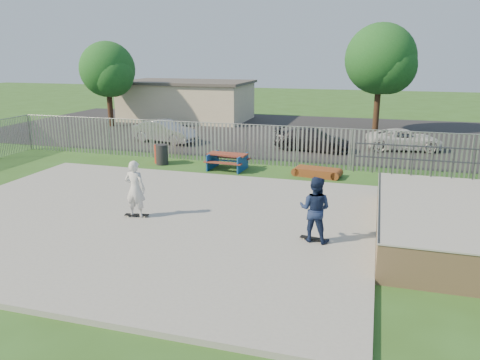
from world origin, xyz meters
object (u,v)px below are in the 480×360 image
(picnic_table, at_px, (228,161))
(car_white, at_px, (404,140))
(car_silver, at_px, (165,131))
(car_dark, at_px, (313,139))
(skater_white, at_px, (135,189))
(funbox, at_px, (317,172))
(trash_bin_red, at_px, (160,154))
(trash_bin_grey, at_px, (162,155))
(skater_navy, at_px, (315,209))
(tree_mid, at_px, (380,59))
(tree_left, at_px, (107,70))

(picnic_table, height_order, car_white, car_white)
(car_silver, distance_m, car_dark, 9.19)
(skater_white, bearing_deg, funbox, -124.21)
(picnic_table, distance_m, trash_bin_red, 3.74)
(trash_bin_red, distance_m, trash_bin_grey, 0.37)
(car_white, bearing_deg, skater_navy, 159.15)
(funbox, relative_size, trash_bin_grey, 1.92)
(funbox, distance_m, trash_bin_red, 8.05)
(funbox, relative_size, car_white, 0.45)
(funbox, height_order, skater_navy, skater_navy)
(car_silver, height_order, car_white, car_silver)
(car_white, bearing_deg, trash_bin_red, 110.47)
(picnic_table, distance_m, trash_bin_grey, 3.48)
(funbox, relative_size, tree_mid, 0.26)
(car_dark, bearing_deg, funbox, -164.26)
(trash_bin_grey, bearing_deg, skater_white, -70.40)
(car_silver, bearing_deg, car_dark, -76.75)
(trash_bin_red, xyz_separation_m, car_dark, (7.03, 5.31, 0.18))
(funbox, bearing_deg, car_white, 69.51)
(funbox, xyz_separation_m, skater_white, (-5.04, -7.59, 0.93))
(car_white, bearing_deg, car_dark, 98.28)
(car_white, height_order, skater_navy, skater_navy)
(picnic_table, distance_m, car_silver, 8.10)
(tree_mid, bearing_deg, skater_white, -109.22)
(car_silver, bearing_deg, car_white, -70.58)
(trash_bin_red, bearing_deg, car_white, 29.78)
(car_white, height_order, tree_left, tree_left)
(skater_navy, bearing_deg, tree_left, -37.21)
(car_white, relative_size, skater_white, 2.23)
(funbox, relative_size, skater_navy, 1.01)
(trash_bin_red, distance_m, car_white, 13.92)
(funbox, height_order, car_white, car_white)
(tree_mid, distance_m, skater_navy, 22.04)
(trash_bin_red, relative_size, car_white, 0.22)
(car_dark, distance_m, skater_navy, 13.84)
(picnic_table, height_order, skater_navy, skater_navy)
(tree_left, bearing_deg, car_dark, -16.87)
(car_silver, height_order, car_dark, car_silver)
(trash_bin_red, distance_m, tree_left, 14.09)
(trash_bin_grey, xyz_separation_m, tree_left, (-9.25, 10.45, 3.72))
(skater_navy, height_order, skater_white, same)
(trash_bin_grey, xyz_separation_m, skater_navy, (8.71, -8.11, 0.61))
(skater_navy, relative_size, skater_white, 1.00)
(picnic_table, relative_size, skater_navy, 1.02)
(picnic_table, distance_m, funbox, 4.32)
(tree_left, xyz_separation_m, tree_mid, (19.40, 3.08, 0.79))
(trash_bin_grey, relative_size, car_silver, 0.24)
(car_dark, xyz_separation_m, skater_white, (-4.03, -13.31, 0.46))
(trash_bin_red, bearing_deg, tree_mid, 51.87)
(car_white, bearing_deg, tree_mid, 5.52)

